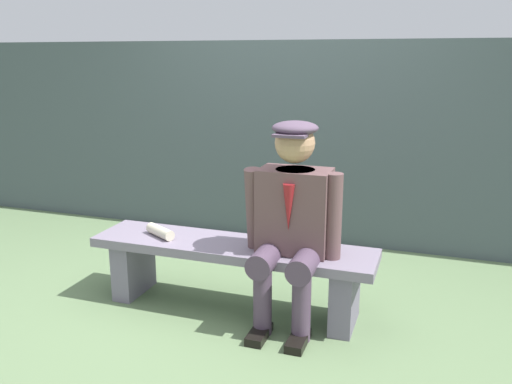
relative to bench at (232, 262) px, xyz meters
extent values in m
plane|color=#617B53|center=(0.00, 0.00, -0.32)|extent=(30.00, 30.00, 0.00)
cube|color=slate|center=(0.00, 0.00, 0.10)|extent=(1.83, 0.43, 0.06)
cube|color=slate|center=(-0.73, 0.00, -0.12)|extent=(0.13, 0.36, 0.39)
cube|color=slate|center=(0.73, 0.00, -0.12)|extent=(0.13, 0.36, 0.39)
cube|color=brown|center=(-0.41, 0.00, 0.39)|extent=(0.42, 0.26, 0.51)
cylinder|color=#1E2338|center=(-0.41, 0.00, 0.61)|extent=(0.23, 0.23, 0.06)
cone|color=maroon|center=(-0.41, 0.13, 0.44)|extent=(0.07, 0.07, 0.28)
sphere|color=tan|center=(-0.41, 0.02, 0.80)|extent=(0.23, 0.23, 0.23)
ellipsoid|color=#503F53|center=(-0.41, 0.02, 0.88)|extent=(0.27, 0.27, 0.08)
cube|color=#503F53|center=(-0.41, 0.13, 0.85)|extent=(0.19, 0.11, 0.02)
cylinder|color=#4C3A4F|center=(-0.52, 0.13, 0.13)|extent=(0.15, 0.45, 0.15)
cylinder|color=#4C3A4F|center=(-0.52, 0.25, -0.09)|extent=(0.11, 0.11, 0.45)
cube|color=black|center=(-0.52, 0.31, -0.29)|extent=(0.10, 0.24, 0.05)
cylinder|color=brown|center=(-0.65, 0.04, 0.38)|extent=(0.11, 0.11, 0.51)
cylinder|color=#4C3A4F|center=(-0.29, 0.13, 0.13)|extent=(0.15, 0.45, 0.15)
cylinder|color=#4C3A4F|center=(-0.29, 0.25, -0.09)|extent=(0.11, 0.11, 0.45)
cube|color=black|center=(-0.29, 0.31, -0.29)|extent=(0.10, 0.24, 0.05)
cylinder|color=brown|center=(-0.16, 0.04, 0.38)|extent=(0.11, 0.17, 0.52)
cylinder|color=beige|center=(0.49, 0.04, 0.16)|extent=(0.24, 0.18, 0.07)
cube|color=#444F54|center=(0.00, -1.55, 0.55)|extent=(12.00, 0.24, 1.73)
camera|label=1|loc=(-1.19, 2.97, 1.29)|focal=37.47mm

